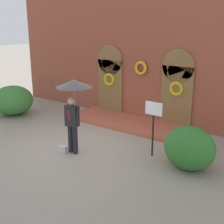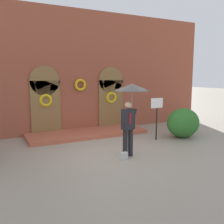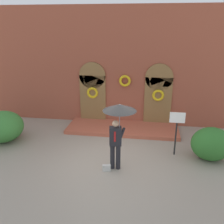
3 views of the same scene
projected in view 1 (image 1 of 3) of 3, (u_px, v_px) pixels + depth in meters
The scene contains 7 objects.
ground_plane at pixel (77, 149), 10.23m from camera, with size 80.00×80.00×0.00m, color gray.
building_facade at pixel (145, 55), 12.66m from camera, with size 14.00×2.30×5.60m.
person_with_umbrella at pixel (74, 95), 9.33m from camera, with size 1.10×1.10×2.36m.
handbag at pixel (63, 149), 9.90m from camera, with size 0.28×0.12×0.22m, color #B7B7B2.
sign_post at pixel (153, 120), 9.39m from camera, with size 0.56×0.06×1.72m.
shrub_left at pixel (13, 100), 13.78m from camera, with size 1.75×1.78×1.29m, color #387A33.
shrub_right at pixel (190, 148), 8.68m from camera, with size 1.46×1.19×1.25m, color #2D6B28.
Camera 1 is at (6.58, -6.91, 4.05)m, focal length 50.00 mm.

